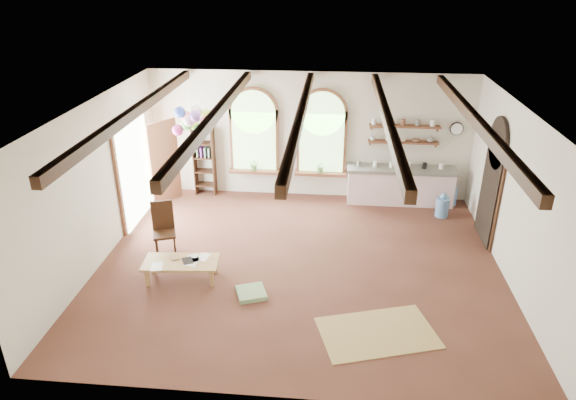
# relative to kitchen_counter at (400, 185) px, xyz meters

# --- Properties ---
(floor) EXTENTS (8.00, 8.00, 0.00)m
(floor) POSITION_rel_kitchen_counter_xyz_m (-2.30, -3.20, -0.48)
(floor) COLOR brown
(floor) RESTS_ON ground
(ceiling_beams) EXTENTS (6.20, 6.80, 0.18)m
(ceiling_beams) POSITION_rel_kitchen_counter_xyz_m (-2.30, -3.20, 2.62)
(ceiling_beams) COLOR #3B1F12
(ceiling_beams) RESTS_ON ceiling
(window_left) EXTENTS (1.30, 0.28, 2.20)m
(window_left) POSITION_rel_kitchen_counter_xyz_m (-3.70, 0.23, 1.16)
(window_left) COLOR brown
(window_left) RESTS_ON floor
(window_right) EXTENTS (1.30, 0.28, 2.20)m
(window_right) POSITION_rel_kitchen_counter_xyz_m (-2.00, 0.23, 1.16)
(window_right) COLOR brown
(window_right) RESTS_ON floor
(left_doorway) EXTENTS (0.10, 1.90, 2.50)m
(left_doorway) POSITION_rel_kitchen_counter_xyz_m (-6.25, -1.40, 0.67)
(left_doorway) COLOR brown
(left_doorway) RESTS_ON floor
(right_doorway) EXTENTS (0.10, 1.30, 2.40)m
(right_doorway) POSITION_rel_kitchen_counter_xyz_m (1.65, -1.70, 0.62)
(right_doorway) COLOR black
(right_doorway) RESTS_ON floor
(kitchen_counter) EXTENTS (2.68, 0.62, 0.94)m
(kitchen_counter) POSITION_rel_kitchen_counter_xyz_m (0.00, 0.00, 0.00)
(kitchen_counter) COLOR silver
(kitchen_counter) RESTS_ON floor
(wall_shelf_lower) EXTENTS (1.70, 0.24, 0.04)m
(wall_shelf_lower) POSITION_rel_kitchen_counter_xyz_m (0.00, 0.18, 1.07)
(wall_shelf_lower) COLOR brown
(wall_shelf_lower) RESTS_ON wall_back
(wall_shelf_upper) EXTENTS (1.70, 0.24, 0.04)m
(wall_shelf_upper) POSITION_rel_kitchen_counter_xyz_m (0.00, 0.18, 1.47)
(wall_shelf_upper) COLOR brown
(wall_shelf_upper) RESTS_ON wall_back
(wall_clock) EXTENTS (0.32, 0.04, 0.32)m
(wall_clock) POSITION_rel_kitchen_counter_xyz_m (1.25, 0.25, 1.42)
(wall_clock) COLOR black
(wall_clock) RESTS_ON wall_back
(bookshelf) EXTENTS (0.53, 0.32, 1.80)m
(bookshelf) POSITION_rel_kitchen_counter_xyz_m (-5.00, 0.12, 0.42)
(bookshelf) COLOR #3B1F12
(bookshelf) RESTS_ON floor
(coffee_table) EXTENTS (1.46, 0.76, 0.40)m
(coffee_table) POSITION_rel_kitchen_counter_xyz_m (-4.50, -3.93, -0.12)
(coffee_table) COLOR tan
(coffee_table) RESTS_ON floor
(side_chair) EXTENTS (0.57, 0.57, 1.13)m
(side_chair) POSITION_rel_kitchen_counter_xyz_m (-5.11, -3.00, -0.15)
(side_chair) COLOR #3B1F12
(side_chair) RESTS_ON floor
(floor_mat) EXTENTS (2.12, 1.64, 0.02)m
(floor_mat) POSITION_rel_kitchen_counter_xyz_m (-0.86, -5.18, -0.47)
(floor_mat) COLOR tan
(floor_mat) RESTS_ON floor
(floor_cushion) EXTENTS (0.65, 0.65, 0.09)m
(floor_cushion) POSITION_rel_kitchen_counter_xyz_m (-3.10, -4.32, -0.43)
(floor_cushion) COLOR gray
(floor_cushion) RESTS_ON floor
(water_jug_a) EXTENTS (0.31, 0.31, 0.60)m
(water_jug_a) POSITION_rel_kitchen_counter_xyz_m (0.95, -0.70, -0.22)
(water_jug_a) COLOR #5C8DC5
(water_jug_a) RESTS_ON floor
(water_jug_b) EXTENTS (0.29, 0.29, 0.56)m
(water_jug_b) POSITION_rel_kitchen_counter_xyz_m (1.29, 0.00, -0.23)
(water_jug_b) COLOR #5C8DC5
(water_jug_b) RESTS_ON floor
(balloon_cluster) EXTENTS (0.81, 0.85, 1.16)m
(balloon_cluster) POSITION_rel_kitchen_counter_xyz_m (-4.86, -1.14, 1.86)
(balloon_cluster) COLOR white
(balloon_cluster) RESTS_ON floor
(table_book) EXTENTS (0.24, 0.27, 0.02)m
(table_book) POSITION_rel_kitchen_counter_xyz_m (-4.72, -3.84, -0.06)
(table_book) COLOR olive
(table_book) RESTS_ON coffee_table
(tablet) EXTENTS (0.27, 0.31, 0.01)m
(tablet) POSITION_rel_kitchen_counter_xyz_m (-4.38, -3.90, -0.07)
(tablet) COLOR black
(tablet) RESTS_ON coffee_table
(potted_plant_left) EXTENTS (0.27, 0.23, 0.30)m
(potted_plant_left) POSITION_rel_kitchen_counter_xyz_m (-3.70, 0.12, 0.37)
(potted_plant_left) COLOR #598C4C
(potted_plant_left) RESTS_ON window_left
(potted_plant_right) EXTENTS (0.27, 0.23, 0.30)m
(potted_plant_right) POSITION_rel_kitchen_counter_xyz_m (-2.00, 0.12, 0.37)
(potted_plant_right) COLOR #598C4C
(potted_plant_right) RESTS_ON window_right
(shelf_cup_a) EXTENTS (0.12, 0.10, 0.10)m
(shelf_cup_a) POSITION_rel_kitchen_counter_xyz_m (-0.75, 0.18, 1.14)
(shelf_cup_a) COLOR white
(shelf_cup_a) RESTS_ON wall_shelf_lower
(shelf_cup_b) EXTENTS (0.10, 0.10, 0.09)m
(shelf_cup_b) POSITION_rel_kitchen_counter_xyz_m (-0.40, 0.18, 1.14)
(shelf_cup_b) COLOR beige
(shelf_cup_b) RESTS_ON wall_shelf_lower
(shelf_bowl_a) EXTENTS (0.22, 0.22, 0.05)m
(shelf_bowl_a) POSITION_rel_kitchen_counter_xyz_m (-0.05, 0.18, 1.12)
(shelf_bowl_a) COLOR beige
(shelf_bowl_a) RESTS_ON wall_shelf_lower
(shelf_bowl_b) EXTENTS (0.20, 0.20, 0.06)m
(shelf_bowl_b) POSITION_rel_kitchen_counter_xyz_m (0.30, 0.18, 1.12)
(shelf_bowl_b) COLOR #8C664C
(shelf_bowl_b) RESTS_ON wall_shelf_lower
(shelf_vase) EXTENTS (0.18, 0.18, 0.19)m
(shelf_vase) POSITION_rel_kitchen_counter_xyz_m (0.65, 0.18, 1.19)
(shelf_vase) COLOR slate
(shelf_vase) RESTS_ON wall_shelf_lower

